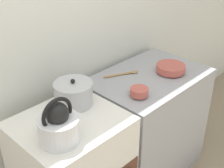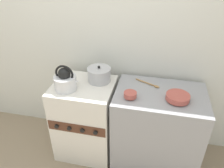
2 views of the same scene
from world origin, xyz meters
TOP-DOWN VIEW (x-y plane):
  - wall_back at (0.00, 0.67)m, footprint 7.00×0.06m
  - counter at (0.77, 0.30)m, footprint 0.87×0.60m
  - kettle at (-0.14, 0.17)m, footprint 0.27×0.22m
  - cooking_pot at (0.14, 0.39)m, footprint 0.24×0.24m
  - enamel_bowl at (0.92, 0.22)m, footprint 0.21×0.21m
  - small_ceramic_bowl at (0.49, 0.17)m, footprint 0.12×0.12m
  - wooden_spoon at (0.65, 0.44)m, footprint 0.26×0.14m

SIDE VIEW (x-z plane):
  - counter at x=0.77m, z-range 0.00..0.88m
  - wooden_spoon at x=0.65m, z-range 0.88..0.89m
  - small_ceramic_bowl at x=0.49m, z-range 0.88..0.94m
  - enamel_bowl at x=0.92m, z-range 0.88..0.94m
  - cooking_pot at x=0.14m, z-range 0.87..1.04m
  - kettle at x=-0.14m, z-range 0.85..1.11m
  - wall_back at x=0.00m, z-range 0.00..2.50m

